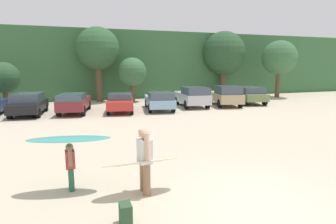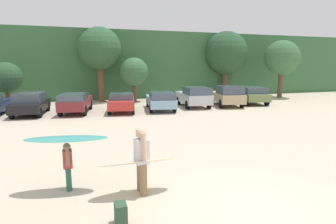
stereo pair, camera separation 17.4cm
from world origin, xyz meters
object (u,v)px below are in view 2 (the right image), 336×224
parked_car_red (122,102)px  parked_car_silver (194,96)px  parked_car_maroon (75,102)px  parked_car_tan (227,95)px  backpack_dropped (121,214)px  surfboard_cream (138,162)px  surfboard_teal (66,139)px  parked_car_sky_blue (161,100)px  person_adult (142,157)px  parked_car_olive_green (251,95)px  person_child (68,163)px  parked_car_black (30,103)px

parked_car_red → parked_car_silver: parked_car_silver is taller
parked_car_maroon → parked_car_tan: (11.84, -0.19, 0.08)m
parked_car_tan → backpack_dropped: size_ratio=10.06×
parked_car_tan → parked_car_red: bearing=103.7°
surfboard_cream → surfboard_teal: (-1.74, 0.75, 0.57)m
parked_car_silver → backpack_dropped: bearing=157.3°
parked_car_red → surfboard_cream: size_ratio=2.04×
parked_car_sky_blue → surfboard_teal: (-6.21, -12.30, 0.65)m
surfboard_cream → person_adult: bearing=-175.2°
person_adult → parked_car_olive_green: bearing=-135.3°
parked_car_silver → person_adult: size_ratio=2.50×
person_child → backpack_dropped: bearing=114.2°
person_adult → surfboard_cream: 0.16m
parked_car_olive_green → surfboard_teal: 19.75m
parked_car_red → surfboard_teal: size_ratio=1.93×
parked_car_sky_blue → parked_car_tan: bearing=-76.5°
person_child → surfboard_cream: bearing=152.0°
parked_car_silver → surfboard_teal: 15.96m
backpack_dropped → parked_car_sky_blue: bearing=70.3°
parked_car_silver → backpack_dropped: (-8.11, -15.08, -0.63)m
parked_car_black → surfboard_teal: 13.42m
parked_car_sky_blue → surfboard_cream: bearing=170.6°
person_child → surfboard_teal: size_ratio=0.58×
surfboard_cream → surfboard_teal: size_ratio=0.95×
parked_car_maroon → surfboard_cream: (1.56, -13.63, 0.06)m
parked_car_olive_green → person_child: bearing=143.7°
parked_car_red → parked_car_tan: parked_car_tan is taller
parked_car_tan → person_child: (-12.01, -12.63, -0.15)m
parked_car_maroon → parked_car_silver: 9.01m
parked_car_sky_blue → surfboard_teal: size_ratio=2.10×
surfboard_cream → surfboard_teal: bearing=-24.7°
parked_car_black → surfboard_cream: 14.58m
person_adult → person_child: person_adult is taller
parked_car_maroon → parked_car_sky_blue: parked_car_maroon is taller
parked_car_tan → surfboard_teal: bearing=148.9°
parked_car_sky_blue → backpack_dropped: bearing=169.9°
parked_car_sky_blue → backpack_dropped: (-5.13, -14.34, -0.54)m
person_child → backpack_dropped: person_child is taller
parked_car_black → parked_car_tan: 14.73m
parked_car_black → parked_car_silver: (11.90, -0.10, 0.08)m
parked_car_black → parked_car_olive_green: size_ratio=1.01×
surfboard_cream → backpack_dropped: bearing=61.8°
parked_car_olive_green → person_adult: bearing=149.2°
parked_car_silver → person_adult: (-7.37, -13.77, 0.11)m
parked_car_red → parked_car_sky_blue: (2.87, -0.19, 0.05)m
parked_car_sky_blue → parked_car_silver: (2.98, 0.73, 0.10)m
parked_car_sky_blue → person_child: (-6.21, -12.23, -0.04)m
parked_car_black → surfboard_cream: parked_car_black is taller
person_adult → backpack_dropped: bearing=57.4°
parked_car_red → backpack_dropped: bearing=-177.9°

